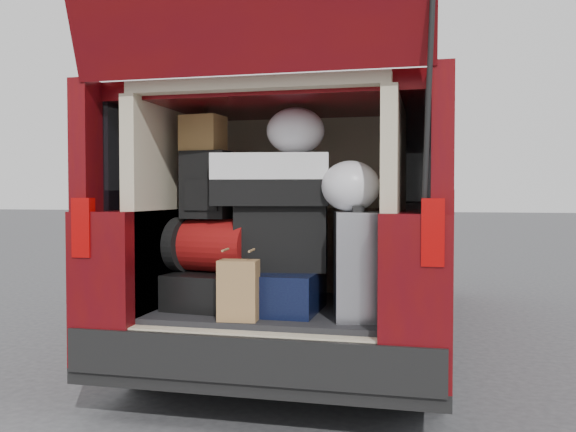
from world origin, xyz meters
name	(u,v)px	position (x,y,z in m)	size (l,w,h in m)	color
ground	(265,417)	(0.00, 0.00, 0.00)	(80.00, 80.00, 0.00)	#39393B
minivan	(324,228)	(0.00, 1.86, 0.91)	(1.90, 5.35, 2.77)	black
load_floor	(278,353)	(0.00, 0.28, 0.28)	(1.24, 1.05, 0.55)	black
black_hardshell	(209,289)	(-0.38, 0.17, 0.65)	(0.36, 0.50, 0.20)	black
navy_hardshell	(282,291)	(0.06, 0.12, 0.66)	(0.41, 0.50, 0.22)	black
silver_roller	(357,265)	(0.48, 0.04, 0.82)	(0.23, 0.37, 0.55)	silver
kraft_bag	(239,290)	(-0.09, -0.16, 0.70)	(0.20, 0.13, 0.31)	#966A43
red_duffel	(214,245)	(-0.34, 0.17, 0.90)	(0.47, 0.30, 0.30)	maroon
black_soft_case	(282,238)	(0.04, 0.20, 0.95)	(0.50, 0.30, 0.36)	black
backpack	(206,185)	(-0.38, 0.15, 1.24)	(0.27, 0.16, 0.38)	black
twotone_duffel	(272,180)	(-0.01, 0.16, 1.27)	(0.63, 0.33, 0.28)	white
grocery_sack_lower	(203,134)	(-0.41, 0.17, 1.53)	(0.22, 0.18, 0.20)	brown
plastic_bag_center	(296,131)	(0.12, 0.20, 1.54)	(0.32, 0.30, 0.26)	silver
plastic_bag_right	(351,186)	(0.44, 0.06, 1.23)	(0.31, 0.28, 0.26)	silver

